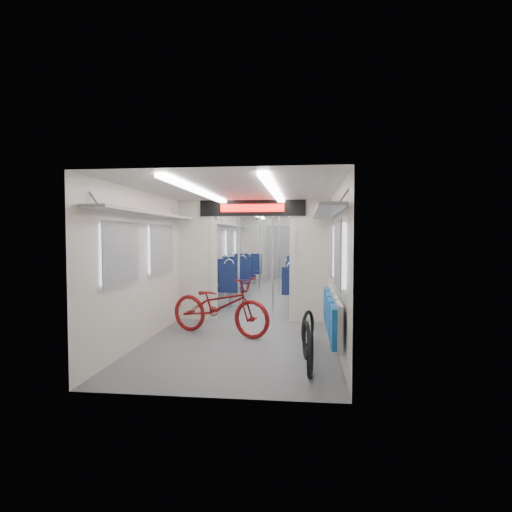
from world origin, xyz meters
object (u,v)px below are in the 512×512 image
(stanchion_far_right, at_px, (279,253))
(flip_bench, at_px, (332,314))
(bike_hoop_c, at_px, (308,330))
(seat_bay_far_right, at_px, (303,269))
(seat_bay_far_left, at_px, (244,269))
(bicycle, at_px, (220,306))
(bike_hoop_b, at_px, (306,342))
(stanchion_near_right, at_px, (273,259))
(seat_bay_near_left, at_px, (227,279))
(seat_bay_near_right, at_px, (302,282))
(bike_hoop_a, at_px, (310,357))
(stanchion_far_left, at_px, (260,253))
(stanchion_near_left, at_px, (239,259))

(stanchion_far_right, bearing_deg, flip_bench, -79.85)
(bike_hoop_c, bearing_deg, seat_bay_far_right, 90.78)
(seat_bay_far_left, bearing_deg, stanchion_far_right, -53.81)
(bicycle, xyz_separation_m, bike_hoop_b, (1.41, -1.28, -0.24))
(stanchion_near_right, bearing_deg, flip_bench, -70.84)
(seat_bay_near_left, xyz_separation_m, seat_bay_near_right, (1.87, -0.32, -0.02))
(bicycle, distance_m, bike_hoop_b, 1.92)
(bike_hoop_a, height_order, stanchion_far_left, stanchion_far_left)
(bike_hoop_c, height_order, stanchion_near_right, stanchion_near_right)
(flip_bench, bearing_deg, stanchion_near_left, 120.47)
(bike_hoop_a, relative_size, seat_bay_near_left, 0.26)
(bike_hoop_c, bearing_deg, bike_hoop_b, -92.05)
(seat_bay_near_left, bearing_deg, stanchion_far_left, 66.60)
(stanchion_near_left, bearing_deg, seat_bay_far_right, 75.87)
(bike_hoop_c, distance_m, stanchion_far_left, 5.95)
(seat_bay_far_left, xyz_separation_m, stanchion_far_left, (0.67, -1.41, 0.59))
(seat_bay_far_right, bearing_deg, bike_hoop_b, -89.45)
(bike_hoop_b, xyz_separation_m, seat_bay_near_right, (-0.08, 4.56, 0.29))
(bike_hoop_c, xyz_separation_m, seat_bay_far_right, (-0.10, 7.59, 0.33))
(flip_bench, distance_m, bike_hoop_a, 1.01)
(flip_bench, xyz_separation_m, seat_bay_near_left, (-2.29, 4.68, -0.03))
(seat_bay_far_left, height_order, seat_bay_far_right, seat_bay_far_right)
(flip_bench, relative_size, stanchion_near_right, 0.93)
(bike_hoop_a, distance_m, bike_hoop_c, 1.40)
(flip_bench, bearing_deg, stanchion_far_right, 100.15)
(bike_hoop_c, distance_m, seat_bay_far_left, 7.43)
(seat_bay_near_right, xyz_separation_m, stanchion_near_left, (-1.30, -1.45, 0.63))
(stanchion_near_right, height_order, stanchion_far_right, same)
(bike_hoop_b, xyz_separation_m, seat_bay_far_left, (-1.95, 7.83, 0.32))
(stanchion_near_right, bearing_deg, bike_hoop_a, -79.34)
(bike_hoop_a, bearing_deg, stanchion_near_left, 110.38)
(stanchion_far_left, bearing_deg, bike_hoop_a, -79.45)
(seat_bay_far_left, xyz_separation_m, stanchion_far_right, (1.22, -1.67, 0.59))
(flip_bench, height_order, bike_hoop_a, flip_bench)
(seat_bay_near_right, distance_m, seat_bay_far_left, 3.77)
(bike_hoop_a, distance_m, stanchion_near_right, 4.01)
(bicycle, distance_m, flip_bench, 2.06)
(bike_hoop_a, bearing_deg, seat_bay_near_right, 91.35)
(bike_hoop_b, distance_m, seat_bay_far_left, 8.07)
(bike_hoop_a, distance_m, seat_bay_far_right, 8.99)
(bike_hoop_b, distance_m, stanchion_far_left, 6.60)
(stanchion_near_left, bearing_deg, seat_bay_near_right, 48.15)
(bicycle, distance_m, seat_bay_far_right, 7.11)
(seat_bay_near_left, bearing_deg, stanchion_near_right, -54.10)
(stanchion_near_left, bearing_deg, bike_hoop_b, -66.10)
(bicycle, relative_size, bike_hoop_c, 3.42)
(seat_bay_far_right, height_order, stanchion_far_left, stanchion_far_left)
(bicycle, bearing_deg, bike_hoop_c, -91.89)
(bike_hoop_a, xyz_separation_m, bike_hoop_b, (-0.04, 0.72, -0.01))
(seat_bay_near_left, distance_m, seat_bay_far_left, 2.95)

